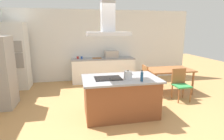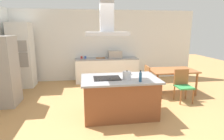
{
  "view_description": "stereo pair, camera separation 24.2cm",
  "coord_description": "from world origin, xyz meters",
  "px_view_note": "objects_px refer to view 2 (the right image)",
  "views": [
    {
      "loc": [
        -1.01,
        -3.93,
        1.99
      ],
      "look_at": [
        -0.12,
        0.4,
        1.0
      ],
      "focal_mm": 29.45,
      "sensor_mm": 36.0,
      "label": 1
    },
    {
      "loc": [
        -0.77,
        -3.97,
        1.99
      ],
      "look_at": [
        -0.12,
        0.4,
        1.0
      ],
      "focal_mm": 29.45,
      "sensor_mm": 36.0,
      "label": 2
    }
  ],
  "objects_px": {
    "olive_oil_bottle": "(140,77)",
    "chair_facing_island": "(183,83)",
    "coffee_mug_blue": "(85,57)",
    "cutting_board": "(101,58)",
    "countertop_microwave": "(115,54)",
    "wall_oven_stack": "(22,55)",
    "coffee_mug_red": "(82,57)",
    "dining_table": "(172,72)",
    "tea_kettle": "(127,75)",
    "range_hood": "(107,24)",
    "cooktop": "(107,78)",
    "chair_at_left_end": "(144,78)"
  },
  "relations": [
    {
      "from": "olive_oil_bottle",
      "to": "chair_facing_island",
      "type": "relative_size",
      "value": 0.28
    },
    {
      "from": "coffee_mug_blue",
      "to": "cutting_board",
      "type": "bearing_deg",
      "value": -1.78
    },
    {
      "from": "olive_oil_bottle",
      "to": "countertop_microwave",
      "type": "height_order",
      "value": "countertop_microwave"
    },
    {
      "from": "olive_oil_bottle",
      "to": "coffee_mug_blue",
      "type": "distance_m",
      "value": 3.5
    },
    {
      "from": "coffee_mug_blue",
      "to": "wall_oven_stack",
      "type": "xyz_separation_m",
      "value": [
        -2.14,
        -0.3,
        0.16
      ]
    },
    {
      "from": "coffee_mug_red",
      "to": "dining_table",
      "type": "bearing_deg",
      "value": -31.15
    },
    {
      "from": "tea_kettle",
      "to": "coffee_mug_red",
      "type": "bearing_deg",
      "value": 108.89
    },
    {
      "from": "tea_kettle",
      "to": "countertop_microwave",
      "type": "bearing_deg",
      "value": 85.87
    },
    {
      "from": "wall_oven_stack",
      "to": "chair_facing_island",
      "type": "distance_m",
      "value": 5.26
    },
    {
      "from": "dining_table",
      "to": "range_hood",
      "type": "relative_size",
      "value": 1.56
    },
    {
      "from": "olive_oil_bottle",
      "to": "cutting_board",
      "type": "distance_m",
      "value": 3.34
    },
    {
      "from": "cooktop",
      "to": "cutting_board",
      "type": "height_order",
      "value": "cutting_board"
    },
    {
      "from": "range_hood",
      "to": "cutting_board",
      "type": "bearing_deg",
      "value": 87.92
    },
    {
      "from": "tea_kettle",
      "to": "chair_facing_island",
      "type": "height_order",
      "value": "tea_kettle"
    },
    {
      "from": "countertop_microwave",
      "to": "dining_table",
      "type": "bearing_deg",
      "value": -46.29
    },
    {
      "from": "cooktop",
      "to": "coffee_mug_blue",
      "type": "height_order",
      "value": "coffee_mug_blue"
    },
    {
      "from": "coffee_mug_red",
      "to": "chair_facing_island",
      "type": "distance_m",
      "value": 3.69
    },
    {
      "from": "cooktop",
      "to": "coffee_mug_red",
      "type": "bearing_deg",
      "value": 101.55
    },
    {
      "from": "dining_table",
      "to": "chair_facing_island",
      "type": "distance_m",
      "value": 0.68
    },
    {
      "from": "wall_oven_stack",
      "to": "dining_table",
      "type": "bearing_deg",
      "value": -16.06
    },
    {
      "from": "cooktop",
      "to": "cutting_board",
      "type": "relative_size",
      "value": 1.76
    },
    {
      "from": "olive_oil_bottle",
      "to": "coffee_mug_red",
      "type": "xyz_separation_m",
      "value": [
        -1.27,
        3.32,
        -0.06
      ]
    },
    {
      "from": "coffee_mug_red",
      "to": "cutting_board",
      "type": "height_order",
      "value": "coffee_mug_red"
    },
    {
      "from": "wall_oven_stack",
      "to": "dining_table",
      "type": "relative_size",
      "value": 1.57
    },
    {
      "from": "cutting_board",
      "to": "wall_oven_stack",
      "type": "xyz_separation_m",
      "value": [
        -2.71,
        -0.28,
        0.19
      ]
    },
    {
      "from": "tea_kettle",
      "to": "range_hood",
      "type": "xyz_separation_m",
      "value": [
        -0.44,
        0.09,
        1.12
      ]
    },
    {
      "from": "coffee_mug_blue",
      "to": "chair_facing_island",
      "type": "xyz_separation_m",
      "value": [
        2.66,
        -2.35,
        -0.44
      ]
    },
    {
      "from": "wall_oven_stack",
      "to": "chair_at_left_end",
      "type": "xyz_separation_m",
      "value": [
        3.89,
        -1.38,
        -0.59
      ]
    },
    {
      "from": "tea_kettle",
      "to": "coffee_mug_red",
      "type": "height_order",
      "value": "tea_kettle"
    },
    {
      "from": "dining_table",
      "to": "chair_facing_island",
      "type": "bearing_deg",
      "value": -90.0
    },
    {
      "from": "range_hood",
      "to": "wall_oven_stack",
      "type": "bearing_deg",
      "value": 134.55
    },
    {
      "from": "olive_oil_bottle",
      "to": "countertop_microwave",
      "type": "distance_m",
      "value": 3.24
    },
    {
      "from": "countertop_microwave",
      "to": "coffee_mug_blue",
      "type": "bearing_deg",
      "value": 176.53
    },
    {
      "from": "chair_facing_island",
      "to": "olive_oil_bottle",
      "type": "bearing_deg",
      "value": -148.01
    },
    {
      "from": "countertop_microwave",
      "to": "coffee_mug_red",
      "type": "relative_size",
      "value": 5.56
    },
    {
      "from": "cooktop",
      "to": "cutting_board",
      "type": "xyz_separation_m",
      "value": [
        0.11,
        2.93,
        0.0
      ]
    },
    {
      "from": "coffee_mug_blue",
      "to": "dining_table",
      "type": "relative_size",
      "value": 0.06
    },
    {
      "from": "tea_kettle",
      "to": "dining_table",
      "type": "relative_size",
      "value": 0.17
    },
    {
      "from": "olive_oil_bottle",
      "to": "wall_oven_stack",
      "type": "relative_size",
      "value": 0.11
    },
    {
      "from": "countertop_microwave",
      "to": "olive_oil_bottle",
      "type": "bearing_deg",
      "value": -89.77
    },
    {
      "from": "cooktop",
      "to": "olive_oil_bottle",
      "type": "bearing_deg",
      "value": -28.3
    },
    {
      "from": "cooktop",
      "to": "range_hood",
      "type": "xyz_separation_m",
      "value": [
        0.0,
        0.0,
        1.2
      ]
    },
    {
      "from": "chair_facing_island",
      "to": "range_hood",
      "type": "height_order",
      "value": "range_hood"
    },
    {
      "from": "cutting_board",
      "to": "countertop_microwave",
      "type": "bearing_deg",
      "value": -5.22
    },
    {
      "from": "cutting_board",
      "to": "range_hood",
      "type": "relative_size",
      "value": 0.38
    },
    {
      "from": "countertop_microwave",
      "to": "cutting_board",
      "type": "bearing_deg",
      "value": 174.78
    },
    {
      "from": "coffee_mug_red",
      "to": "chair_at_left_end",
      "type": "xyz_separation_m",
      "value": [
        1.89,
        -1.7,
        -0.44
      ]
    },
    {
      "from": "chair_at_left_end",
      "to": "coffee_mug_red",
      "type": "bearing_deg",
      "value": 138.09
    },
    {
      "from": "tea_kettle",
      "to": "cutting_board",
      "type": "distance_m",
      "value": 3.04
    },
    {
      "from": "coffee_mug_red",
      "to": "chair_at_left_end",
      "type": "relative_size",
      "value": 0.1
    }
  ]
}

